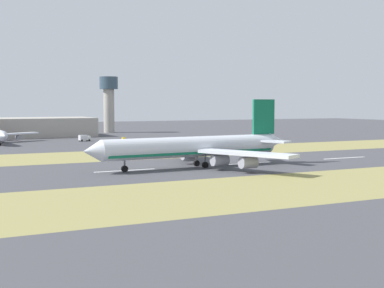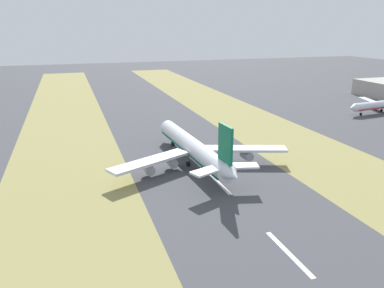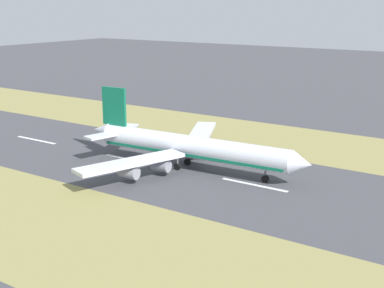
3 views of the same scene
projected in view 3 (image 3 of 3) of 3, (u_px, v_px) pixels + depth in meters
ground_plane at (173, 168)px, 145.10m from camera, size 800.00×800.00×0.00m
grass_median_west at (250, 135)px, 181.22m from camera, size 40.00×600.00×0.01m
grass_median_east at (44, 223)px, 108.98m from camera, size 40.00×600.00×0.01m
centreline_dash_near at (36, 140)px, 174.83m from camera, size 1.20×18.00×0.01m
centreline_dash_mid at (130, 159)px, 153.28m from camera, size 1.20×18.00×0.01m
centreline_dash_far at (254, 185)px, 131.72m from camera, size 1.20×18.00×0.01m
airplane_main_jet at (186, 147)px, 143.66m from camera, size 64.03×67.20×20.20m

